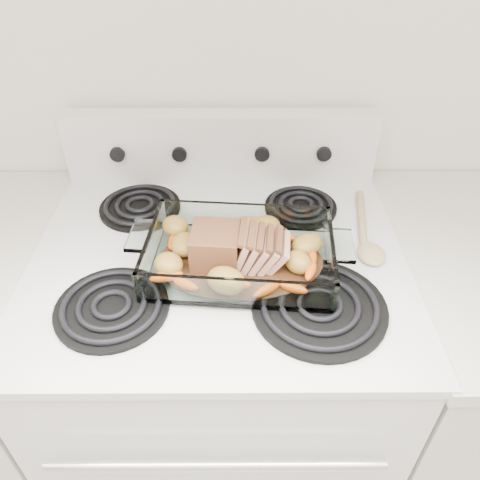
{
  "coord_description": "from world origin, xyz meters",
  "views": [
    {
      "loc": [
        0.04,
        0.91,
        1.58
      ],
      "look_at": [
        0.05,
        1.63,
        0.99
      ],
      "focal_mm": 35.0,
      "sensor_mm": 36.0,
      "label": 1
    }
  ],
  "objects_px": {
    "baking_dish": "(240,258)",
    "counter_right": "(465,381)",
    "electric_range": "(223,378)",
    "pork_roast": "(231,248)"
  },
  "relations": [
    {
      "from": "electric_range",
      "to": "baking_dish",
      "type": "relative_size",
      "value": 3.09
    },
    {
      "from": "electric_range",
      "to": "counter_right",
      "type": "height_order",
      "value": "electric_range"
    },
    {
      "from": "counter_right",
      "to": "pork_roast",
      "type": "height_order",
      "value": "pork_roast"
    },
    {
      "from": "baking_dish",
      "to": "pork_roast",
      "type": "bearing_deg",
      "value": -175.24
    },
    {
      "from": "baking_dish",
      "to": "pork_roast",
      "type": "relative_size",
      "value": 1.89
    },
    {
      "from": "baking_dish",
      "to": "counter_right",
      "type": "bearing_deg",
      "value": 9.24
    },
    {
      "from": "electric_range",
      "to": "counter_right",
      "type": "relative_size",
      "value": 1.2
    },
    {
      "from": "counter_right",
      "to": "pork_roast",
      "type": "distance_m",
      "value": 0.83
    },
    {
      "from": "electric_range",
      "to": "counter_right",
      "type": "distance_m",
      "value": 0.67
    },
    {
      "from": "counter_right",
      "to": "baking_dish",
      "type": "xyz_separation_m",
      "value": [
        -0.62,
        -0.05,
        0.5
      ]
    }
  ]
}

